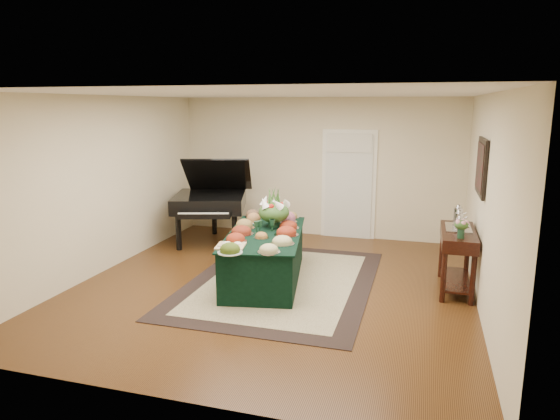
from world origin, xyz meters
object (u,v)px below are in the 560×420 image
(mahogany_sideboard, at_px, (458,244))
(floral_centerpiece, at_px, (274,208))
(grand_piano, at_px, (210,201))
(buffet_table, at_px, (265,257))

(mahogany_sideboard, bearing_deg, floral_centerpiece, 179.79)
(grand_piano, bearing_deg, buffet_table, -46.67)
(mahogany_sideboard, bearing_deg, buffet_table, -171.94)
(grand_piano, height_order, mahogany_sideboard, grand_piano)
(buffet_table, bearing_deg, floral_centerpiece, 87.00)
(buffet_table, bearing_deg, mahogany_sideboard, 8.06)
(grand_piano, relative_size, mahogany_sideboard, 1.49)
(floral_centerpiece, height_order, grand_piano, grand_piano)
(buffet_table, relative_size, mahogany_sideboard, 1.92)
(buffet_table, xyz_separation_m, grand_piano, (-1.64, 1.74, 0.43))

